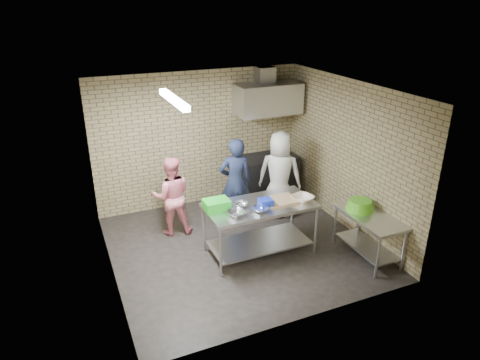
% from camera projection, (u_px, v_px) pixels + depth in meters
% --- Properties ---
extents(floor, '(4.20, 4.20, 0.00)m').
position_uv_depth(floor, '(239.00, 246.00, 7.47)').
color(floor, black).
rests_on(floor, ground).
extents(ceiling, '(4.20, 4.20, 0.00)m').
position_uv_depth(ceiling, '(239.00, 90.00, 6.41)').
color(ceiling, black).
rests_on(ceiling, ground).
extents(back_wall, '(4.20, 0.06, 2.70)m').
position_uv_depth(back_wall, '(199.00, 139.00, 8.63)').
color(back_wall, '#94835C').
rests_on(back_wall, ground).
extents(front_wall, '(4.20, 0.06, 2.70)m').
position_uv_depth(front_wall, '(305.00, 231.00, 5.25)').
color(front_wall, '#94835C').
rests_on(front_wall, ground).
extents(left_wall, '(0.06, 4.00, 2.70)m').
position_uv_depth(left_wall, '(104.00, 196.00, 6.17)').
color(left_wall, '#94835C').
rests_on(left_wall, ground).
extents(right_wall, '(0.06, 4.00, 2.70)m').
position_uv_depth(right_wall, '(348.00, 156.00, 7.71)').
color(right_wall, '#94835C').
rests_on(right_wall, ground).
extents(prep_table, '(1.78, 0.89, 0.89)m').
position_uv_depth(prep_table, '(260.00, 229.00, 7.14)').
color(prep_table, silver).
rests_on(prep_table, floor).
extents(side_counter, '(0.60, 1.20, 0.75)m').
position_uv_depth(side_counter, '(368.00, 236.00, 7.05)').
color(side_counter, silver).
rests_on(side_counter, floor).
extents(stove, '(1.20, 0.70, 0.90)m').
position_uv_depth(stove, '(267.00, 177.00, 9.18)').
color(stove, black).
rests_on(stove, floor).
extents(range_hood, '(1.30, 0.60, 0.60)m').
position_uv_depth(range_hood, '(268.00, 99.00, 8.58)').
color(range_hood, silver).
rests_on(range_hood, back_wall).
extents(hood_duct, '(0.35, 0.30, 0.30)m').
position_uv_depth(hood_duct, '(265.00, 75.00, 8.53)').
color(hood_duct, '#A5A8AD').
rests_on(hood_duct, back_wall).
extents(wall_shelf, '(0.80, 0.20, 0.04)m').
position_uv_depth(wall_shelf, '(276.00, 104.00, 8.92)').
color(wall_shelf, '#3F2B19').
rests_on(wall_shelf, back_wall).
extents(fluorescent_fixture, '(0.10, 1.25, 0.08)m').
position_uv_depth(fluorescent_fixture, '(174.00, 99.00, 6.07)').
color(fluorescent_fixture, white).
rests_on(fluorescent_fixture, ceiling).
extents(green_crate, '(0.39, 0.30, 0.16)m').
position_uv_depth(green_crate, '(217.00, 205.00, 6.79)').
color(green_crate, green).
rests_on(green_crate, prep_table).
extents(blue_tub, '(0.20, 0.20, 0.13)m').
position_uv_depth(blue_tub, '(266.00, 203.00, 6.88)').
color(blue_tub, '#172FB2').
rests_on(blue_tub, prep_table).
extents(cutting_board, '(0.54, 0.41, 0.03)m').
position_uv_depth(cutting_board, '(280.00, 200.00, 7.08)').
color(cutting_board, tan).
rests_on(cutting_board, prep_table).
extents(mixing_bowl_a, '(0.33, 0.33, 0.07)m').
position_uv_depth(mixing_bowl_a, '(236.00, 213.00, 6.61)').
color(mixing_bowl_a, silver).
rests_on(mixing_bowl_a, prep_table).
extents(mixing_bowl_b, '(0.25, 0.25, 0.07)m').
position_uv_depth(mixing_bowl_b, '(242.00, 205.00, 6.89)').
color(mixing_bowl_b, silver).
rests_on(mixing_bowl_b, prep_table).
extents(mixing_bowl_c, '(0.31, 0.31, 0.06)m').
position_uv_depth(mixing_bowl_c, '(260.00, 209.00, 6.74)').
color(mixing_bowl_c, '#B2B5B9').
rests_on(mixing_bowl_c, prep_table).
extents(ceramic_bowl, '(0.41, 0.41, 0.08)m').
position_uv_depth(ceramic_bowl, '(303.00, 198.00, 7.08)').
color(ceramic_bowl, beige).
rests_on(ceramic_bowl, prep_table).
extents(green_basin, '(0.46, 0.46, 0.17)m').
position_uv_depth(green_basin, '(360.00, 205.00, 7.08)').
color(green_basin, '#59C626').
rests_on(green_basin, side_counter).
extents(bottle_green, '(0.06, 0.06, 0.15)m').
position_uv_depth(bottle_green, '(283.00, 99.00, 8.94)').
color(bottle_green, green).
rests_on(bottle_green, wall_shelf).
extents(man_navy, '(0.66, 0.48, 1.66)m').
position_uv_depth(man_navy, '(235.00, 182.00, 7.95)').
color(man_navy, '#141934').
rests_on(man_navy, floor).
extents(woman_pink, '(0.80, 0.68, 1.45)m').
position_uv_depth(woman_pink, '(171.00, 196.00, 7.65)').
color(woman_pink, pink).
rests_on(woman_pink, floor).
extents(woman_white, '(0.98, 0.91, 1.69)m').
position_uv_depth(woman_white, '(280.00, 175.00, 8.25)').
color(woman_white, white).
rests_on(woman_white, floor).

